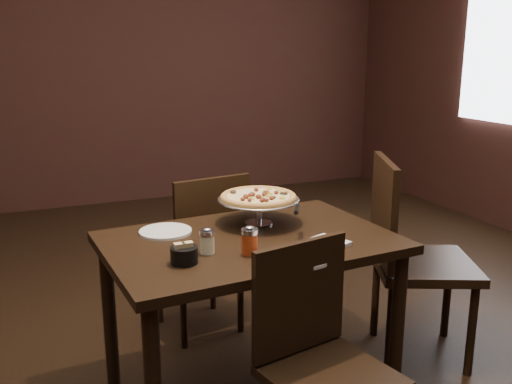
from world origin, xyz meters
name	(u,v)px	position (x,y,z in m)	size (l,w,h in m)	color
room	(239,76)	(0.06, 0.03, 1.40)	(6.04, 7.04, 2.84)	black
dining_table	(250,260)	(0.07, -0.06, 0.64)	(1.23, 0.86, 0.74)	black
pizza_stand	(258,197)	(0.18, 0.11, 0.86)	(0.37, 0.37, 0.15)	#B0AFB7
parmesan_shaker	(207,241)	(-0.15, -0.16, 0.79)	(0.06, 0.06, 0.10)	beige
pepper_flake_shaker	(250,241)	(0.00, -0.24, 0.79)	(0.07, 0.07, 0.12)	#972C0D
packet_caddy	(184,254)	(-0.26, -0.23, 0.77)	(0.10, 0.10, 0.08)	black
napkin_stack	(326,243)	(0.32, -0.26, 0.75)	(0.15, 0.15, 0.02)	silver
plate_left	(165,231)	(-0.24, 0.15, 0.75)	(0.23, 0.23, 0.01)	white
plate_near	(299,257)	(0.15, -0.35, 0.75)	(0.26, 0.26, 0.01)	white
serving_spatula	(297,210)	(0.26, -0.13, 0.86)	(0.15, 0.15, 0.02)	#B0AFB7
chair_far	(204,248)	(0.07, 0.57, 0.49)	(0.47, 0.47, 0.89)	black
chair_near	(319,355)	(0.11, -0.59, 0.47)	(0.47, 0.47, 0.85)	black
chair_side	(409,252)	(0.92, -0.04, 0.55)	(0.62, 0.62, 1.00)	black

